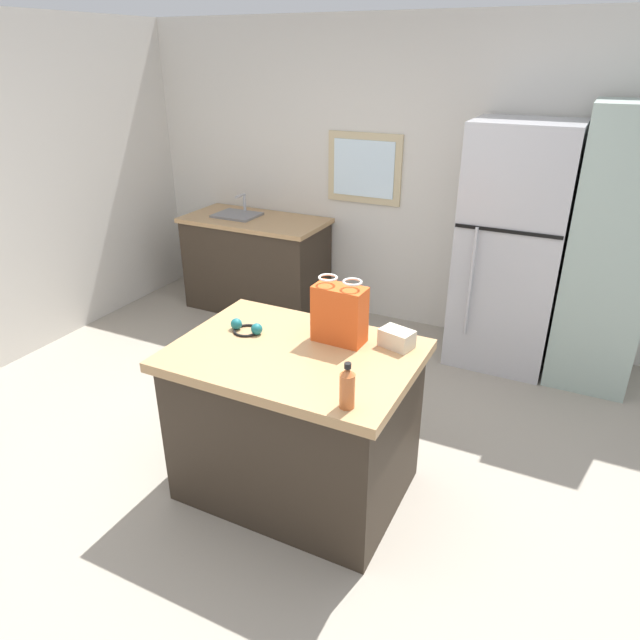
% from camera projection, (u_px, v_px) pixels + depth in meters
% --- Properties ---
extents(ground, '(6.59, 6.59, 0.00)m').
position_uv_depth(ground, '(288.00, 478.00, 3.40)').
color(ground, '#9E9384').
extents(back_wall, '(5.49, 0.13, 2.58)m').
position_uv_depth(back_wall, '(426.00, 182.00, 4.85)').
color(back_wall, silver).
rests_on(back_wall, ground).
extents(kitchen_island, '(1.26, 0.91, 0.89)m').
position_uv_depth(kitchen_island, '(296.00, 421.00, 3.15)').
color(kitchen_island, '#33281E').
rests_on(kitchen_island, ground).
extents(refrigerator, '(0.75, 0.69, 1.86)m').
position_uv_depth(refrigerator, '(511.00, 249.00, 4.35)').
color(refrigerator, '#B7B7BC').
rests_on(refrigerator, ground).
extents(tall_cabinet, '(0.56, 0.61, 2.00)m').
position_uv_depth(tall_cabinet, '(611.00, 252.00, 4.05)').
color(tall_cabinet, '#9EB2A8').
rests_on(tall_cabinet, ground).
extents(sink_counter, '(1.32, 0.67, 1.08)m').
position_uv_depth(sink_counter, '(256.00, 263.00, 5.49)').
color(sink_counter, '#33281E').
rests_on(sink_counter, ground).
extents(shopping_bag, '(0.28, 0.15, 0.35)m').
position_uv_depth(shopping_bag, '(340.00, 314.00, 3.00)').
color(shopping_bag, '#DB511E').
rests_on(shopping_bag, kitchen_island).
extents(small_box, '(0.19, 0.15, 0.10)m').
position_uv_depth(small_box, '(397.00, 338.00, 2.99)').
color(small_box, beige).
rests_on(small_box, kitchen_island).
extents(bottle, '(0.07, 0.07, 0.22)m').
position_uv_depth(bottle, '(347.00, 388.00, 2.46)').
color(bottle, '#C66633').
rests_on(bottle, kitchen_island).
extents(ear_defenders, '(0.20, 0.16, 0.06)m').
position_uv_depth(ear_defenders, '(247.00, 328.00, 3.16)').
color(ear_defenders, black).
rests_on(ear_defenders, kitchen_island).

